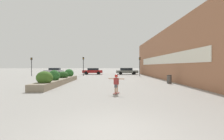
{
  "coord_description": "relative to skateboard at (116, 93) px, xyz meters",
  "views": [
    {
      "loc": [
        -0.02,
        -4.77,
        1.85
      ],
      "look_at": [
        0.23,
        14.51,
        1.43
      ],
      "focal_mm": 28.0,
      "sensor_mm": 36.0,
      "label": 1
    }
  ],
  "objects": [
    {
      "name": "skateboard",
      "position": [
        0.0,
        0.0,
        0.0
      ],
      "size": [
        0.48,
        0.65,
        0.09
      ],
      "rotation": [
        0.0,
        0.0,
        -0.47
      ],
      "color": "maroon",
      "rests_on": "ground_plane"
    },
    {
      "name": "traffic_light_far_left",
      "position": [
        -15.0,
        21.15,
        2.29
      ],
      "size": [
        0.28,
        0.3,
        3.45
      ],
      "color": "black",
      "rests_on": "ground_plane"
    },
    {
      "name": "car_leftmost",
      "position": [
        3.35,
        27.28,
        0.71
      ],
      "size": [
        4.79,
        2.06,
        1.46
      ],
      "rotation": [
        0.0,
        0.0,
        -1.57
      ],
      "color": "slate",
      "rests_on": "ground_plane"
    },
    {
      "name": "building_wall_right",
      "position": [
        7.18,
        9.23,
        3.33
      ],
      "size": [
        0.67,
        44.7,
        6.8
      ],
      "color": "#9E6647",
      "rests_on": "ground_plane"
    },
    {
      "name": "skateboarder",
      "position": [
        -0.0,
        -0.0,
        0.76
      ],
      "size": [
        1.04,
        0.58,
        1.22
      ],
      "rotation": [
        0.0,
        0.0,
        -0.47
      ],
      "color": "tan",
      "rests_on": "skateboard"
    },
    {
      "name": "trash_bin",
      "position": [
        5.93,
        7.04,
        0.38
      ],
      "size": [
        0.5,
        0.5,
        0.89
      ],
      "color": "#514C47",
      "rests_on": "ground_plane"
    },
    {
      "name": "car_center_left",
      "position": [
        -4.24,
        27.61,
        0.7
      ],
      "size": [
        4.4,
        1.85,
        1.42
      ],
      "rotation": [
        0.0,
        0.0,
        1.57
      ],
      "color": "maroon",
      "rests_on": "ground_plane"
    },
    {
      "name": "car_center_right",
      "position": [
        -13.26,
        28.87,
        0.7
      ],
      "size": [
        4.28,
        1.88,
        1.45
      ],
      "rotation": [
        0.0,
        0.0,
        1.57
      ],
      "color": "#BCBCC1",
      "rests_on": "ground_plane"
    },
    {
      "name": "ground_plane",
      "position": [
        -0.4,
        -6.7,
        -0.07
      ],
      "size": [
        300.0,
        300.0,
        0.0
      ],
      "primitive_type": "plane",
      "color": "gray"
    },
    {
      "name": "traffic_light_left",
      "position": [
        -5.45,
        21.73,
        2.37
      ],
      "size": [
        0.28,
        0.3,
        3.58
      ],
      "color": "black",
      "rests_on": "ground_plane"
    },
    {
      "name": "car_rightmost",
      "position": [
        14.39,
        27.31,
        0.69
      ],
      "size": [
        4.75,
        1.9,
        1.38
      ],
      "rotation": [
        0.0,
        0.0,
        1.57
      ],
      "color": "silver",
      "rests_on": "ground_plane"
    },
    {
      "name": "planter_box",
      "position": [
        -5.7,
        6.9,
        0.46
      ],
      "size": [
        1.39,
        12.28,
        1.47
      ],
      "color": "gray",
      "rests_on": "ground_plane"
    },
    {
      "name": "traffic_light_right",
      "position": [
        5.22,
        21.35,
        2.32
      ],
      "size": [
        0.28,
        0.3,
        3.5
      ],
      "color": "black",
      "rests_on": "ground_plane"
    }
  ]
}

